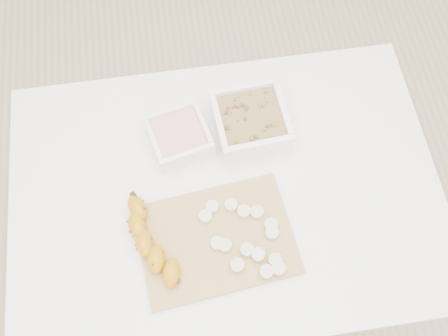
{
  "coord_description": "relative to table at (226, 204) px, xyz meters",
  "views": [
    {
      "loc": [
        -0.07,
        -0.42,
        1.83
      ],
      "look_at": [
        0.0,
        0.03,
        0.81
      ],
      "focal_mm": 40.0,
      "sensor_mm": 36.0,
      "label": 1
    }
  ],
  "objects": [
    {
      "name": "bowl_yogurt",
      "position": [
        -0.09,
        0.14,
        0.13
      ],
      "size": [
        0.16,
        0.16,
        0.06
      ],
      "color": "white",
      "rests_on": "table"
    },
    {
      "name": "ground",
      "position": [
        0.0,
        0.0,
        -0.65
      ],
      "size": [
        3.5,
        3.5,
        0.0
      ],
      "primitive_type": "plane",
      "color": "#C6AD89",
      "rests_on": "ground"
    },
    {
      "name": "table",
      "position": [
        0.0,
        0.0,
        0.0
      ],
      "size": [
        1.0,
        0.7,
        0.75
      ],
      "color": "white",
      "rests_on": "ground"
    },
    {
      "name": "banana",
      "position": [
        -0.18,
        -0.11,
        0.13
      ],
      "size": [
        0.09,
        0.23,
        0.04
      ],
      "primitive_type": null,
      "rotation": [
        0.0,
        0.0,
        0.16
      ],
      "color": "#BD7A0A",
      "rests_on": "cutting_board"
    },
    {
      "name": "banana_slices",
      "position": [
        0.03,
        -0.13,
        0.12
      ],
      "size": [
        0.17,
        0.19,
        0.02
      ],
      "color": "beige",
      "rests_on": "cutting_board"
    },
    {
      "name": "bowl_granola",
      "position": [
        0.08,
        0.15,
        0.14
      ],
      "size": [
        0.18,
        0.18,
        0.08
      ],
      "color": "white",
      "rests_on": "table"
    },
    {
      "name": "cutting_board",
      "position": [
        -0.04,
        -0.12,
        0.1
      ],
      "size": [
        0.36,
        0.27,
        0.01
      ],
      "primitive_type": "cube",
      "rotation": [
        0.0,
        0.0,
        0.11
      ],
      "color": "tan",
      "rests_on": "table"
    }
  ]
}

